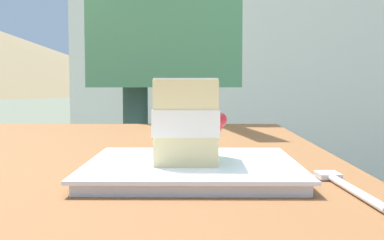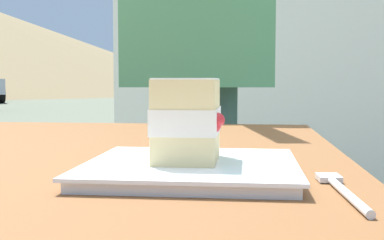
% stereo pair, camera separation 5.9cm
% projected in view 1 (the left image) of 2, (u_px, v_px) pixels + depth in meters
% --- Properties ---
extents(dessert_plate, '(0.24, 0.24, 0.02)m').
position_uv_depth(dessert_plate, '(192.00, 168.00, 0.59)').
color(dessert_plate, white).
rests_on(dessert_plate, patio_table).
extents(cake_slice, '(0.10, 0.08, 0.10)m').
position_uv_depth(cake_slice, '(187.00, 120.00, 0.59)').
color(cake_slice, '#EAD18C').
rests_on(cake_slice, dessert_plate).
extents(dessert_fork, '(0.17, 0.03, 0.01)m').
position_uv_depth(dessert_fork, '(346.00, 186.00, 0.52)').
color(dessert_fork, silver).
rests_on(dessert_fork, patio_table).
extents(patio_building, '(3.10, 2.28, 2.78)m').
position_uv_depth(patio_building, '(239.00, 21.00, 4.61)').
color(patio_building, silver).
rests_on(patio_building, ground).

